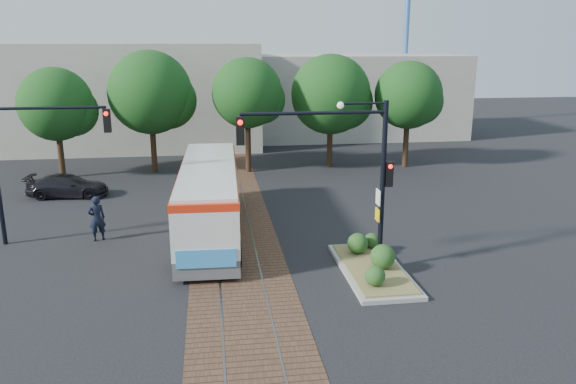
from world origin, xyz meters
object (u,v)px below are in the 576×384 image
object	(u,v)px
city_bus	(209,195)
parked_car	(68,186)
officer	(97,218)
traffic_island	(372,263)
signal_pole_left	(23,152)
signal_pole_main	(349,160)

from	to	relation	value
city_bus	parked_car	world-z (taller)	city_bus
city_bus	officer	world-z (taller)	city_bus
traffic_island	signal_pole_left	world-z (taller)	signal_pole_left
city_bus	signal_pole_left	size ratio (longest dim) A/B	1.89
officer	traffic_island	bearing A→B (deg)	133.10
city_bus	traffic_island	distance (m)	7.96
traffic_island	officer	world-z (taller)	officer
city_bus	signal_pole_main	xyz separation A→B (m)	(4.89, -5.15, 2.48)
signal_pole_main	officer	world-z (taller)	signal_pole_main
city_bus	signal_pole_main	size ratio (longest dim) A/B	1.89
signal_pole_main	signal_pole_left	size ratio (longest dim) A/B	1.00
traffic_island	parked_car	xyz separation A→B (m)	(-13.45, 12.21, 0.28)
city_bus	traffic_island	xyz separation A→B (m)	(5.85, -5.24, -1.35)
traffic_island	officer	xyz separation A→B (m)	(-10.56, 4.83, 0.64)
city_bus	signal_pole_left	world-z (taller)	signal_pole_left
signal_pole_left	parked_car	world-z (taller)	signal_pole_left
traffic_island	officer	bearing A→B (deg)	155.42
traffic_island	signal_pole_main	xyz separation A→B (m)	(-0.96, 0.09, 3.83)
officer	parked_car	xyz separation A→B (m)	(-2.89, 7.38, -0.35)
signal_pole_main	traffic_island	bearing A→B (deg)	-5.36
signal_pole_main	signal_pole_left	bearing A→B (deg)	158.55
traffic_island	parked_car	size ratio (longest dim) A/B	1.23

